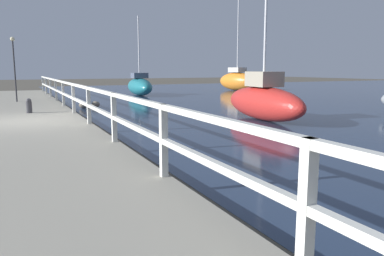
{
  "coord_description": "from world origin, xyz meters",
  "views": [
    {
      "loc": [
        -0.32,
        -12.34,
        1.82
      ],
      "look_at": [
        4.45,
        -2.34,
        0.08
      ],
      "focal_mm": 35.0,
      "sensor_mm": 36.0,
      "label": 1
    }
  ],
  "objects_px": {
    "mooring_bollard": "(29,106)",
    "sailboat_orange": "(237,80)",
    "sailboat_teal": "(140,86)",
    "sailboat_red": "(263,101)",
    "dock_lamp": "(14,60)"
  },
  "relations": [
    {
      "from": "mooring_bollard",
      "to": "sailboat_orange",
      "type": "height_order",
      "value": "sailboat_orange"
    },
    {
      "from": "mooring_bollard",
      "to": "sailboat_orange",
      "type": "relative_size",
      "value": 0.07
    },
    {
      "from": "mooring_bollard",
      "to": "sailboat_teal",
      "type": "bearing_deg",
      "value": 54.91
    },
    {
      "from": "sailboat_orange",
      "to": "sailboat_teal",
      "type": "xyz_separation_m",
      "value": [
        -9.49,
        -2.3,
        -0.19
      ]
    },
    {
      "from": "sailboat_red",
      "to": "dock_lamp",
      "type": "bearing_deg",
      "value": 137.3
    },
    {
      "from": "mooring_bollard",
      "to": "dock_lamp",
      "type": "bearing_deg",
      "value": 93.69
    },
    {
      "from": "dock_lamp",
      "to": "sailboat_teal",
      "type": "distance_m",
      "value": 9.67
    },
    {
      "from": "sailboat_red",
      "to": "sailboat_orange",
      "type": "distance_m",
      "value": 19.09
    },
    {
      "from": "sailboat_red",
      "to": "sailboat_teal",
      "type": "bearing_deg",
      "value": 95.93
    },
    {
      "from": "sailboat_red",
      "to": "sailboat_orange",
      "type": "xyz_separation_m",
      "value": [
        9.4,
        16.61,
        0.16
      ]
    },
    {
      "from": "dock_lamp",
      "to": "sailboat_teal",
      "type": "height_order",
      "value": "sailboat_teal"
    },
    {
      "from": "dock_lamp",
      "to": "sailboat_orange",
      "type": "bearing_deg",
      "value": 23.8
    },
    {
      "from": "mooring_bollard",
      "to": "sailboat_red",
      "type": "bearing_deg",
      "value": -25.08
    },
    {
      "from": "dock_lamp",
      "to": "sailboat_teal",
      "type": "bearing_deg",
      "value": 34.19
    },
    {
      "from": "sailboat_orange",
      "to": "sailboat_red",
      "type": "bearing_deg",
      "value": -131.57
    }
  ]
}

